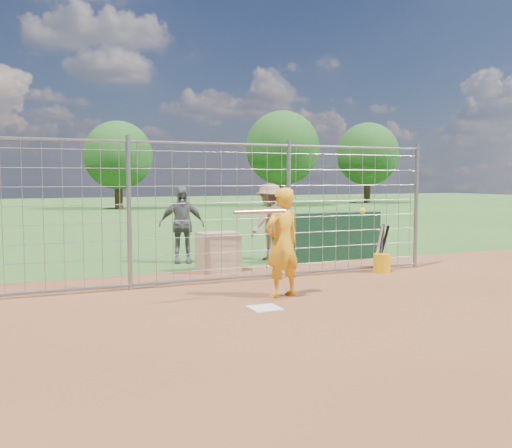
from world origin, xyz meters
name	(u,v)px	position (x,y,z in m)	size (l,w,h in m)	color
ground	(259,306)	(0.00, 0.00, 0.00)	(100.00, 100.00, 0.00)	#2D591E
infield_dirt	(381,367)	(0.00, -3.00, 0.01)	(18.00, 18.00, 0.00)	brown
home_plate	(265,308)	(0.00, -0.20, 0.01)	(0.43, 0.43, 0.02)	silver
dugout_wall	(331,237)	(3.40, 3.60, 0.55)	(2.60, 0.20, 1.10)	#11381E
batter	(282,243)	(0.61, 0.47, 0.87)	(0.63, 0.42, 1.74)	#F7A315
bystander_b	(182,225)	(0.18, 4.64, 0.86)	(1.00, 0.42, 1.71)	#595A5E
bystander_c	(270,222)	(2.22, 4.37, 0.88)	(1.14, 0.65, 1.76)	#956851
equipment_bin	(218,252)	(0.51, 3.19, 0.40)	(0.80, 0.55, 0.80)	tan
equipment_in_play	(287,211)	(0.52, 0.15, 1.38)	(2.38, 0.25, 0.12)	silver
bucket_with_bats	(382,260)	(3.47, 1.76, 0.25)	(0.34, 0.39, 0.98)	#FCAF0D
backstop_fence	(214,214)	(0.00, 2.00, 1.26)	(9.08, 0.08, 2.60)	gray
tree_line	(120,149)	(3.13, 28.13, 3.71)	(44.66, 6.72, 6.48)	#3F2B19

